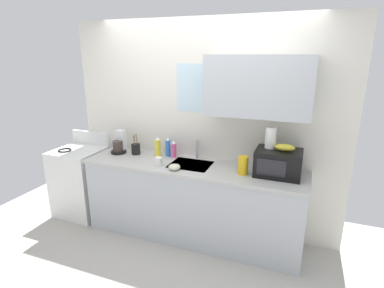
% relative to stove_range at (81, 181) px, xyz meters
% --- Properties ---
extents(kitchen_wall_assembly, '(3.29, 0.42, 2.50)m').
position_rel_stove_range_xyz_m(kitchen_wall_assembly, '(1.74, 0.30, 0.91)').
color(kitchen_wall_assembly, silver).
rests_on(kitchen_wall_assembly, ground).
extents(counter_unit, '(2.52, 0.63, 0.90)m').
position_rel_stove_range_xyz_m(counter_unit, '(1.61, -0.00, -0.00)').
color(counter_unit, '#B2B7BC').
rests_on(counter_unit, ground).
extents(sink_faucet, '(0.03, 0.03, 0.23)m').
position_rel_stove_range_xyz_m(sink_faucet, '(1.58, 0.24, 0.56)').
color(sink_faucet, '#B2B5BA').
rests_on(sink_faucet, counter_unit).
extents(stove_range, '(0.60, 0.60, 1.08)m').
position_rel_stove_range_xyz_m(stove_range, '(0.00, 0.00, 0.00)').
color(stove_range, white).
rests_on(stove_range, ground).
extents(microwave, '(0.46, 0.35, 0.27)m').
position_rel_stove_range_xyz_m(microwave, '(2.53, 0.04, 0.58)').
color(microwave, black).
rests_on(microwave, counter_unit).
extents(banana_bunch, '(0.20, 0.11, 0.07)m').
position_rel_stove_range_xyz_m(banana_bunch, '(2.59, 0.05, 0.75)').
color(banana_bunch, gold).
rests_on(banana_bunch, microwave).
extents(paper_towel_roll, '(0.11, 0.11, 0.22)m').
position_rel_stove_range_xyz_m(paper_towel_roll, '(2.44, 0.10, 0.82)').
color(paper_towel_roll, white).
rests_on(paper_towel_roll, microwave).
extents(coffee_maker, '(0.19, 0.21, 0.28)m').
position_rel_stove_range_xyz_m(coffee_maker, '(0.58, 0.10, 0.55)').
color(coffee_maker, black).
rests_on(coffee_maker, counter_unit).
extents(dish_soap_bottle_pink, '(0.07, 0.07, 0.21)m').
position_rel_stove_range_xyz_m(dish_soap_bottle_pink, '(1.30, 0.18, 0.54)').
color(dish_soap_bottle_pink, '#E55999').
rests_on(dish_soap_bottle_pink, counter_unit).
extents(dish_soap_bottle_blue, '(0.06, 0.06, 0.24)m').
position_rel_stove_range_xyz_m(dish_soap_bottle_blue, '(1.22, 0.19, 0.55)').
color(dish_soap_bottle_blue, blue).
rests_on(dish_soap_bottle_blue, counter_unit).
extents(dish_soap_bottle_yellow, '(0.07, 0.07, 0.25)m').
position_rel_stove_range_xyz_m(dish_soap_bottle_yellow, '(1.11, 0.14, 0.56)').
color(dish_soap_bottle_yellow, yellow).
rests_on(dish_soap_bottle_yellow, counter_unit).
extents(cereal_canister, '(0.10, 0.10, 0.19)m').
position_rel_stove_range_xyz_m(cereal_canister, '(2.20, -0.05, 0.54)').
color(cereal_canister, gold).
rests_on(cereal_canister, counter_unit).
extents(mug_white, '(0.08, 0.08, 0.09)m').
position_rel_stove_range_xyz_m(mug_white, '(1.26, -0.14, 0.49)').
color(mug_white, white).
rests_on(mug_white, counter_unit).
extents(utensil_crock, '(0.11, 0.11, 0.26)m').
position_rel_stove_range_xyz_m(utensil_crock, '(0.81, 0.12, 0.51)').
color(utensil_crock, black).
rests_on(utensil_crock, counter_unit).
extents(small_bowl, '(0.13, 0.13, 0.06)m').
position_rel_stove_range_xyz_m(small_bowl, '(1.48, -0.20, 0.47)').
color(small_bowl, beige).
rests_on(small_bowl, counter_unit).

